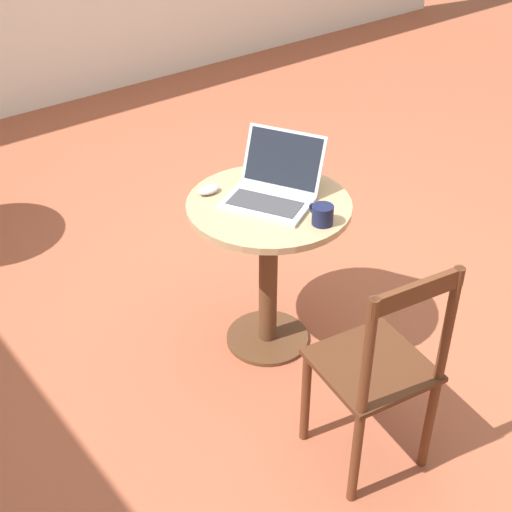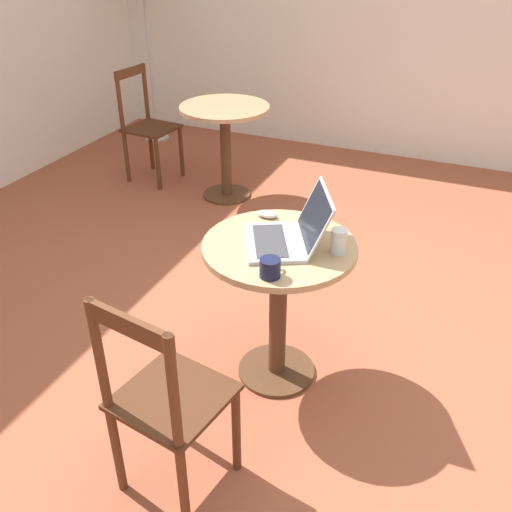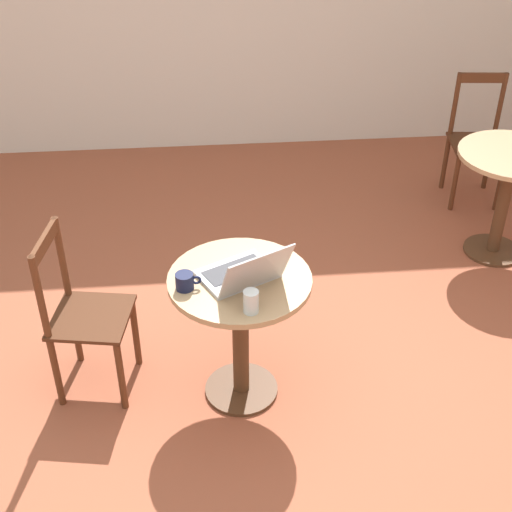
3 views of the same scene
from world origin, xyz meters
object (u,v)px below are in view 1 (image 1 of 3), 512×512
at_px(laptop, 272,188).
at_px(mug, 322,215).
at_px(mouse, 209,190).
at_px(cafe_table_near, 269,241).
at_px(chair_near_left, 379,372).
at_px(drinking_glass, 310,170).

distance_m(laptop, mug, 0.27).
bearing_deg(mouse, laptop, -138.88).
height_order(cafe_table_near, mouse, mouse).
bearing_deg(mug, cafe_table_near, 13.14).
distance_m(chair_near_left, mouse, 1.05).
height_order(laptop, mouse, laptop).
bearing_deg(cafe_table_near, mug, -166.86).
xyz_separation_m(cafe_table_near, laptop, (0.02, -0.03, 0.24)).
bearing_deg(laptop, mouse, 41.12).
relative_size(chair_near_left, mouse, 9.30).
bearing_deg(drinking_glass, mouse, 65.17).
height_order(cafe_table_near, mug, mug).
bearing_deg(chair_near_left, mug, -20.10).
bearing_deg(chair_near_left, cafe_table_near, -9.70).
bearing_deg(mug, chair_near_left, 159.90).
distance_m(cafe_table_near, mouse, 0.34).
height_order(chair_near_left, laptop, laptop).
height_order(laptop, mug, laptop).
bearing_deg(drinking_glass, laptop, 94.50).
relative_size(chair_near_left, mug, 7.72).
distance_m(laptop, mouse, 0.27).
relative_size(laptop, mug, 3.90).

